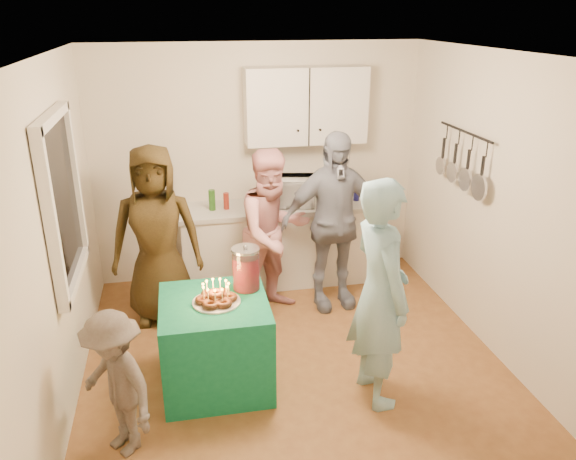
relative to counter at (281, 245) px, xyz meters
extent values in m
plane|color=brown|center=(-0.20, -1.70, -0.43)|extent=(4.00, 4.00, 0.00)
plane|color=white|center=(-0.20, -1.70, 2.17)|extent=(4.00, 4.00, 0.00)
plane|color=silver|center=(-0.20, 0.30, 0.87)|extent=(3.60, 3.60, 0.00)
plane|color=silver|center=(-2.00, -1.70, 0.87)|extent=(4.00, 4.00, 0.00)
plane|color=silver|center=(1.60, -1.70, 0.87)|extent=(4.00, 4.00, 0.00)
cube|color=black|center=(-1.97, -1.40, 1.12)|extent=(0.04, 1.00, 1.20)
cube|color=white|center=(0.00, 0.00, 0.00)|extent=(2.20, 0.58, 0.86)
cube|color=beige|center=(0.00, 0.00, 0.46)|extent=(2.24, 0.62, 0.05)
cube|color=white|center=(0.30, 0.15, 1.52)|extent=(1.30, 0.30, 0.80)
cube|color=black|center=(1.52, -1.00, 1.17)|extent=(0.12, 1.00, 0.60)
imported|color=white|center=(0.08, 0.00, 0.63)|extent=(0.61, 0.47, 0.30)
cube|color=#11754A|center=(-0.88, -1.77, -0.05)|extent=(0.86, 0.86, 0.76)
cylinder|color=red|center=(-0.60, -1.60, 0.50)|extent=(0.22, 0.22, 0.34)
imported|color=#91C1D2|center=(0.34, -2.17, 0.48)|extent=(0.50, 0.71, 1.82)
imported|color=brown|center=(-1.33, -0.58, 0.45)|extent=(0.90, 0.62, 1.77)
imported|color=#D06C7A|center=(-0.20, -0.64, 0.41)|extent=(1.00, 0.91, 1.69)
imported|color=#0F1632|center=(0.40, -0.65, 0.49)|extent=(1.11, 0.55, 1.84)
imported|color=#504640|center=(-1.60, -2.40, 0.11)|extent=(0.75, 0.80, 1.09)
camera|label=1|loc=(-1.09, -5.70, 2.47)|focal=35.00mm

